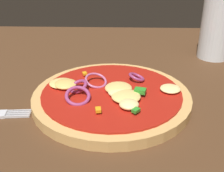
% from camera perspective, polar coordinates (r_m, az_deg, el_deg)
% --- Properties ---
extents(dining_table, '(1.50, 0.88, 0.03)m').
position_cam_1_polar(dining_table, '(0.52, -4.26, -2.92)').
color(dining_table, '#4C301C').
rests_on(dining_table, ground).
extents(pizza, '(0.26, 0.26, 0.04)m').
position_cam_1_polar(pizza, '(0.48, -0.16, -2.05)').
color(pizza, tan).
rests_on(pizza, dining_table).
extents(beer_glass, '(0.07, 0.07, 0.14)m').
position_cam_1_polar(beer_glass, '(0.70, 19.84, 10.02)').
color(beer_glass, silver).
rests_on(beer_glass, dining_table).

